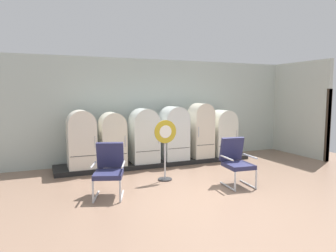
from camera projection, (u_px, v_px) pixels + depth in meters
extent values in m
cube|color=#876855|center=(214.00, 199.00, 5.86)|extent=(12.00, 10.00, 0.05)
cube|color=#B8C6BD|center=(149.00, 110.00, 9.05)|extent=(11.76, 0.12, 2.95)
cube|color=#47443F|center=(149.00, 72.00, 8.93)|extent=(11.76, 0.07, 0.06)
cube|color=beige|center=(300.00, 109.00, 9.79)|extent=(0.12, 2.20, 2.95)
cube|color=#33281E|center=(328.00, 125.00, 8.85)|extent=(0.16, 0.06, 2.10)
cube|color=black|center=(157.00, 162.00, 8.62)|extent=(5.50, 0.95, 0.12)
cube|color=silver|center=(82.00, 146.00, 7.64)|extent=(0.68, 0.61, 1.10)
cylinder|color=silver|center=(81.00, 124.00, 7.58)|extent=(0.68, 0.59, 0.68)
cube|color=#383838|center=(84.00, 156.00, 7.38)|extent=(0.62, 0.01, 0.01)
cylinder|color=silver|center=(95.00, 142.00, 7.45)|extent=(0.02, 0.02, 0.28)
cube|color=silver|center=(113.00, 145.00, 7.96)|extent=(0.63, 0.63, 1.05)
cylinder|color=silver|center=(112.00, 125.00, 7.90)|extent=(0.63, 0.62, 0.63)
cube|color=#383838|center=(116.00, 154.00, 7.68)|extent=(0.58, 0.01, 0.01)
cylinder|color=silver|center=(125.00, 141.00, 7.74)|extent=(0.02, 0.02, 0.28)
cube|color=silver|center=(144.00, 142.00, 8.28)|extent=(0.71, 0.63, 1.09)
cylinder|color=silver|center=(144.00, 122.00, 8.23)|extent=(0.71, 0.61, 0.71)
cube|color=#383838|center=(148.00, 151.00, 8.02)|extent=(0.65, 0.01, 0.01)
cylinder|color=silver|center=(159.00, 138.00, 8.08)|extent=(0.02, 0.02, 0.28)
cube|color=silver|center=(174.00, 139.00, 8.66)|extent=(0.69, 0.69, 1.15)
cylinder|color=silver|center=(174.00, 119.00, 8.59)|extent=(0.69, 0.68, 0.69)
cube|color=#383838|center=(179.00, 148.00, 8.36)|extent=(0.63, 0.01, 0.01)
cylinder|color=silver|center=(170.00, 136.00, 8.20)|extent=(0.02, 0.02, 0.28)
cube|color=beige|center=(201.00, 136.00, 8.92)|extent=(0.60, 0.58, 1.26)
cylinder|color=beige|center=(201.00, 114.00, 8.85)|extent=(0.60, 0.57, 0.60)
cube|color=#383838|center=(206.00, 145.00, 8.67)|extent=(0.56, 0.01, 0.01)
cylinder|color=silver|center=(199.00, 132.00, 8.53)|extent=(0.02, 0.02, 0.28)
cube|color=silver|center=(223.00, 138.00, 9.24)|extent=(0.68, 0.61, 1.02)
cylinder|color=silver|center=(223.00, 121.00, 9.18)|extent=(0.68, 0.59, 0.68)
cube|color=#383838|center=(228.00, 146.00, 8.97)|extent=(0.62, 0.01, 0.01)
cylinder|color=silver|center=(237.00, 135.00, 9.04)|extent=(0.02, 0.02, 0.28)
cylinder|color=silver|center=(96.00, 197.00, 5.84)|extent=(0.25, 0.61, 0.04)
cylinder|color=silver|center=(93.00, 192.00, 5.53)|extent=(0.05, 0.05, 0.39)
cylinder|color=silver|center=(122.00, 196.00, 5.87)|extent=(0.25, 0.61, 0.04)
cylinder|color=silver|center=(120.00, 191.00, 5.56)|extent=(0.05, 0.05, 0.39)
cube|color=#292A51|center=(108.00, 174.00, 5.81)|extent=(0.69, 0.72, 0.09)
cube|color=#292A51|center=(110.00, 155.00, 6.08)|extent=(0.56, 0.34, 0.53)
cylinder|color=silver|center=(93.00, 165.00, 5.77)|extent=(0.21, 0.50, 0.04)
cylinder|color=silver|center=(123.00, 164.00, 5.81)|extent=(0.21, 0.50, 0.04)
cylinder|color=silver|center=(228.00, 186.00, 6.47)|extent=(0.10, 0.64, 0.04)
cylinder|color=silver|center=(235.00, 181.00, 6.17)|extent=(0.04, 0.04, 0.39)
cylinder|color=silver|center=(248.00, 184.00, 6.62)|extent=(0.10, 0.64, 0.04)
cylinder|color=silver|center=(256.00, 179.00, 6.32)|extent=(0.04, 0.04, 0.39)
cube|color=#292A51|center=(238.00, 166.00, 6.50)|extent=(0.58, 0.62, 0.09)
cube|color=#292A51|center=(232.00, 149.00, 6.76)|extent=(0.54, 0.23, 0.53)
cylinder|color=silver|center=(227.00, 158.00, 6.40)|extent=(0.09, 0.52, 0.04)
cylinder|color=silver|center=(250.00, 156.00, 6.56)|extent=(0.09, 0.52, 0.04)
cylinder|color=#2D2D30|center=(165.00, 179.00, 7.04)|extent=(0.32, 0.32, 0.03)
cylinder|color=silver|center=(165.00, 155.00, 6.98)|extent=(0.04, 0.04, 1.09)
cylinder|color=gold|center=(165.00, 132.00, 6.89)|extent=(0.52, 0.02, 0.52)
cylinder|color=white|center=(166.00, 132.00, 6.88)|extent=(0.29, 0.00, 0.29)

